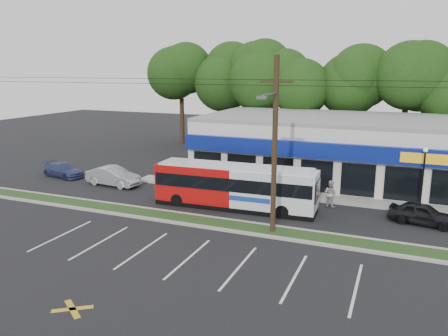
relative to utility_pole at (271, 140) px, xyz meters
name	(u,v)px	position (x,y,z in m)	size (l,w,h in m)	color
ground	(218,231)	(-2.83, -0.93, -5.41)	(120.00, 120.00, 0.00)	black
grass_strip	(225,225)	(-2.83, 0.07, -5.35)	(40.00, 1.60, 0.12)	#1F3616
curb_south	(219,229)	(-2.83, -0.78, -5.34)	(40.00, 0.25, 0.14)	#9E9E93
curb_north	(230,220)	(-2.83, 0.92, -5.34)	(40.00, 0.25, 0.14)	#9E9E93
sidewalk	(330,199)	(2.17, 8.07, -5.36)	(32.00, 2.20, 0.10)	#9E9E93
strip_mall	(350,148)	(2.67, 14.99, -2.76)	(25.00, 12.55, 5.30)	silver
utility_pole	(271,140)	(0.00, 0.00, 0.00)	(50.00, 2.77, 10.00)	black
lamp_post	(423,171)	(8.17, 7.87, -2.74)	(0.30, 0.30, 4.25)	black
tree_line	(350,77)	(1.17, 25.07, 3.00)	(46.76, 6.76, 11.83)	black
metrobus	(235,186)	(-3.51, 3.57, -3.84)	(11.12, 2.78, 2.97)	#B10E0D
car_dark	(423,214)	(8.22, 4.90, -4.75)	(1.56, 3.89, 1.33)	black
car_silver	(113,176)	(-14.73, 5.29, -4.65)	(1.62, 4.64, 1.53)	#96989D
car_blue	(63,170)	(-20.62, 6.07, -4.81)	(1.69, 4.16, 1.21)	navy
pedestrian_a	(295,195)	(0.26, 5.22, -4.50)	(0.67, 0.44, 1.82)	white
pedestrian_b	(330,193)	(2.43, 6.36, -4.49)	(0.90, 0.70, 1.84)	#B9AFA7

